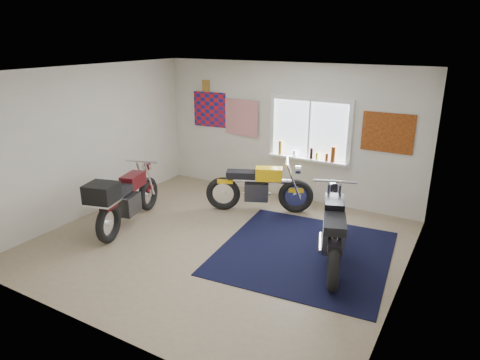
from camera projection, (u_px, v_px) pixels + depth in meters
The scene contains 10 objects.
ground at pixel (220, 243), 6.90m from camera, with size 5.50×5.50×0.00m, color #9E896B.
room_shell at pixel (218, 144), 6.38m from camera, with size 5.50×5.50×5.50m.
navy_rug at pixel (304, 252), 6.59m from camera, with size 2.50×2.60×0.01m, color black.
window_assembly at pixel (309, 134), 8.25m from camera, with size 1.66×0.17×1.26m.
oil_bottles at pixel (313, 153), 8.25m from camera, with size 1.18×0.09×0.30m.
flag_display at pixel (206, 86), 9.14m from camera, with size 1.60×0.10×1.17m.
triumph_poster at pixel (388, 133), 7.52m from camera, with size 0.90×0.03×0.70m, color #A54C14.
yellow_triumph at pixel (259, 189), 8.02m from camera, with size 1.90×0.97×1.02m.
black_chrome_bike at pixel (333, 232), 6.17m from camera, with size 0.91×2.06×1.09m.
maroon_tourer at pixel (124, 199), 7.26m from camera, with size 0.91×2.03×1.04m.
Camera 1 is at (3.38, -5.22, 3.18)m, focal length 32.00 mm.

